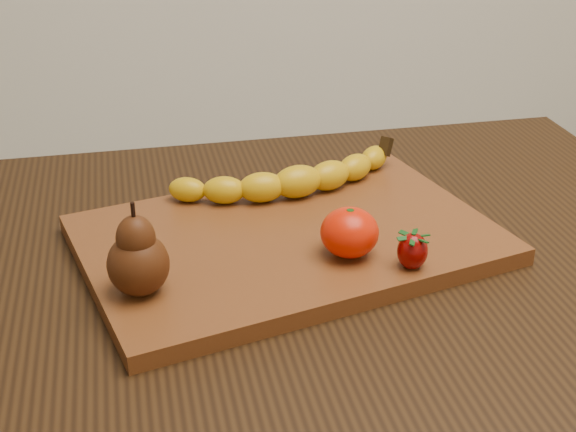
{
  "coord_description": "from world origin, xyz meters",
  "views": [
    {
      "loc": [
        -0.17,
        -0.76,
        1.2
      ],
      "look_at": [
        -0.0,
        0.01,
        0.8
      ],
      "focal_mm": 50.0,
      "sensor_mm": 36.0,
      "label": 1
    }
  ],
  "objects": [
    {
      "name": "cutting_board",
      "position": [
        -0.0,
        0.01,
        0.77
      ],
      "size": [
        0.51,
        0.39,
        0.02
      ],
      "primitive_type": "cube",
      "rotation": [
        0.0,
        0.0,
        0.23
      ],
      "color": "brown",
      "rests_on": "table"
    },
    {
      "name": "banana",
      "position": [
        0.03,
        0.1,
        0.8
      ],
      "size": [
        0.26,
        0.11,
        0.04
      ],
      "primitive_type": null,
      "rotation": [
        0.0,
        0.0,
        0.19
      ],
      "color": "#E1AF0A",
      "rests_on": "cutting_board"
    },
    {
      "name": "strawberry",
      "position": [
        0.11,
        -0.09,
        0.8
      ],
      "size": [
        0.03,
        0.03,
        0.04
      ],
      "primitive_type": null,
      "rotation": [
        0.0,
        0.0,
        0.06
      ],
      "color": "#7D0403",
      "rests_on": "cutting_board"
    },
    {
      "name": "mandarin",
      "position": [
        0.05,
        -0.05,
        0.81
      ],
      "size": [
        0.07,
        0.07,
        0.05
      ],
      "primitive_type": "ellipsoid",
      "rotation": [
        0.0,
        0.0,
        -0.12
      ],
      "color": "red",
      "rests_on": "cutting_board"
    },
    {
      "name": "table",
      "position": [
        0.0,
        0.0,
        0.66
      ],
      "size": [
        1.0,
        0.7,
        0.76
      ],
      "color": "black",
      "rests_on": "ground"
    },
    {
      "name": "pear",
      "position": [
        -0.17,
        -0.08,
        0.83
      ],
      "size": [
        0.06,
        0.06,
        0.09
      ],
      "primitive_type": null,
      "rotation": [
        0.0,
        0.0,
        -0.07
      ],
      "color": "#451F0B",
      "rests_on": "cutting_board"
    }
  ]
}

